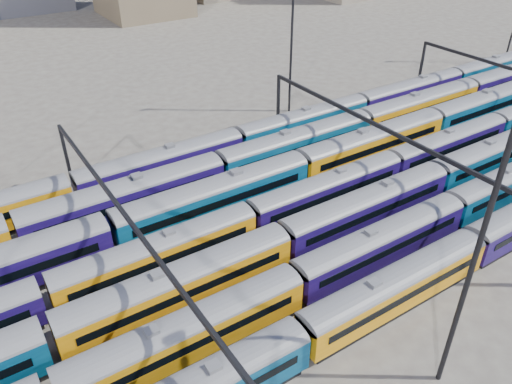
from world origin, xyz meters
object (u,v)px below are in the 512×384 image
rake_2 (180,282)px  rake_0 (396,285)px  rake_1 (382,240)px  mast_2 (485,227)px

rake_2 → rake_0: bearing=-33.5°
rake_1 → rake_2: bearing=164.8°
rake_0 → mast_2: size_ratio=3.87×
mast_2 → rake_0: bearing=70.9°
rake_2 → mast_2: size_ratio=5.81×
rake_0 → rake_1: 5.99m
rake_2 → mast_2: (12.69, -17.00, 11.22)m
rake_0 → rake_1: (3.30, 5.00, 0.03)m
rake_1 → mast_2: (-5.71, -12.00, 11.38)m
rake_2 → rake_1: bearing=-15.2°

